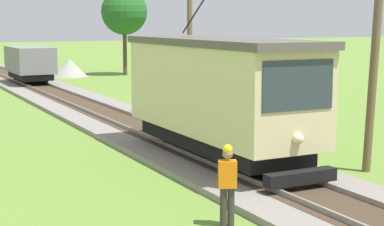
# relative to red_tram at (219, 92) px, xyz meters

# --- Properties ---
(red_tram) EXTENTS (2.60, 8.54, 4.79)m
(red_tram) POSITION_rel_red_tram_xyz_m (0.00, 0.00, 0.00)
(red_tram) COLOR beige
(red_tram) RESTS_ON rail_right
(freight_car) EXTENTS (2.40, 5.20, 2.31)m
(freight_car) POSITION_rel_red_tram_xyz_m (-0.00, 25.88, -0.64)
(freight_car) COLOR slate
(freight_car) RESTS_ON rail_right
(utility_pole_near_tram) EXTENTS (1.40, 0.56, 7.23)m
(utility_pole_near_tram) POSITION_rel_red_tram_xyz_m (3.31, -3.05, 1.52)
(utility_pole_near_tram) COLOR brown
(utility_pole_near_tram) RESTS_ON ground
(utility_pole_mid) EXTENTS (1.40, 0.25, 7.02)m
(utility_pole_mid) POSITION_rel_red_tram_xyz_m (3.31, 8.54, 1.41)
(utility_pole_mid) COLOR brown
(utility_pole_mid) RESTS_ON ground
(gravel_pile) EXTENTS (2.71, 2.71, 1.40)m
(gravel_pile) POSITION_rel_red_tram_xyz_m (4.32, 31.48, -1.50)
(gravel_pile) COLOR #9E998E
(gravel_pile) RESTS_ON ground
(track_worker) EXTENTS (0.44, 0.37, 1.78)m
(track_worker) POSITION_rel_red_tram_xyz_m (-2.77, -5.33, -1.21)
(track_worker) COLOR #38332D
(track_worker) RESTS_ON ground
(second_worker) EXTENTS (0.36, 0.44, 1.78)m
(second_worker) POSITION_rel_red_tram_xyz_m (3.10, 0.09, -1.21)
(second_worker) COLOR #38332D
(second_worker) RESTS_ON ground
(tree_left_near) EXTENTS (3.69, 3.69, 6.91)m
(tree_left_near) POSITION_rel_red_tram_xyz_m (8.71, 30.91, 2.85)
(tree_left_near) COLOR #4C3823
(tree_left_near) RESTS_ON ground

